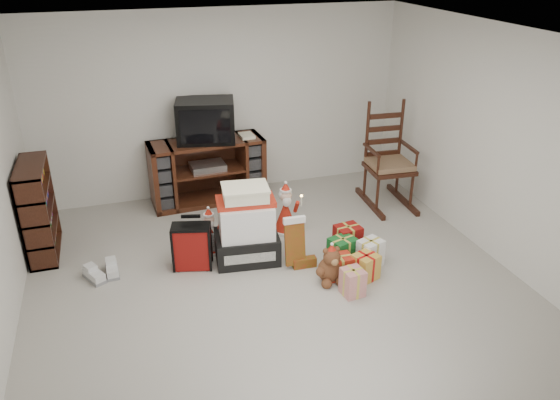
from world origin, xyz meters
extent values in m
cube|color=#ABA59D|center=(0.00, 0.00, -0.01)|extent=(5.00, 5.00, 0.01)
cube|color=silver|center=(0.00, 0.00, 2.50)|extent=(5.00, 5.00, 0.01)
cube|color=white|center=(0.00, 2.50, 1.25)|extent=(5.00, 0.01, 2.50)
cube|color=white|center=(0.00, -2.50, 1.25)|extent=(5.00, 0.01, 2.50)
cube|color=white|center=(2.50, 0.00, 1.25)|extent=(0.01, 5.00, 2.50)
cube|color=#491F14|center=(-0.28, 2.20, 0.43)|extent=(1.54, 0.62, 0.86)
cube|color=#B2B2B5|center=(-0.28, 2.17, 0.51)|extent=(0.47, 0.35, 0.09)
cube|color=#3E1D10|center=(-2.32, 1.40, 0.54)|extent=(0.29, 0.88, 1.07)
cube|color=#3E1D10|center=(2.01, 1.36, 0.52)|extent=(0.60, 0.58, 0.05)
cube|color=#8D6C4D|center=(2.01, 1.36, 0.58)|extent=(0.56, 0.54, 0.07)
cube|color=#3E1D10|center=(2.01, 1.61, 0.99)|extent=(0.49, 0.10, 0.88)
cube|color=#3E1D10|center=(2.01, 1.36, 0.03)|extent=(0.63, 0.98, 0.07)
cube|color=black|center=(-0.16, 0.55, 0.16)|extent=(0.75, 0.58, 0.31)
cube|color=white|center=(-0.16, 0.55, 0.50)|extent=(0.63, 0.51, 0.38)
cube|color=#AB2513|center=(-0.16, 0.55, 0.72)|extent=(0.66, 0.41, 0.06)
cube|color=#F3ECC7|center=(-0.16, 0.55, 0.81)|extent=(0.51, 0.41, 0.12)
cube|color=maroon|center=(-0.77, 0.56, 0.26)|extent=(0.43, 0.30, 0.52)
cube|color=black|center=(-0.77, 0.65, 0.58)|extent=(0.21, 0.08, 0.03)
ellipsoid|color=brown|center=(0.56, -0.13, 0.13)|extent=(0.27, 0.23, 0.28)
sphere|color=brown|center=(0.56, -0.17, 0.30)|extent=(0.18, 0.18, 0.18)
cone|color=#B32213|center=(0.45, 1.02, 0.22)|extent=(0.31, 0.31, 0.44)
sphere|color=beige|center=(0.45, 1.02, 0.49)|extent=(0.15, 0.15, 0.15)
cone|color=#B32213|center=(0.45, 1.02, 0.60)|extent=(0.13, 0.13, 0.11)
cylinder|color=silver|center=(0.61, 0.90, 0.45)|extent=(0.02, 0.02, 0.13)
cone|color=#B32213|center=(-0.52, 0.83, 0.19)|extent=(0.26, 0.26, 0.37)
sphere|color=beige|center=(-0.52, 0.83, 0.42)|extent=(0.13, 0.13, 0.13)
cone|color=#B32213|center=(-0.52, 0.83, 0.52)|extent=(0.11, 0.11, 0.09)
cylinder|color=silver|center=(-0.39, 0.72, 0.38)|extent=(0.02, 0.02, 0.11)
cube|color=silver|center=(-1.81, 0.66, 0.05)|extent=(0.25, 0.33, 0.11)
cube|color=silver|center=(-1.61, 0.66, 0.05)|extent=(0.14, 0.31, 0.11)
cube|color=#AB2513|center=(0.67, -0.07, 0.12)|extent=(0.25, 0.25, 0.25)
cube|color=#18622C|center=(0.86, 0.17, 0.12)|extent=(0.25, 0.25, 0.25)
cube|color=gold|center=(0.91, -0.21, 0.12)|extent=(0.25, 0.25, 0.25)
cube|color=silver|center=(0.62, -0.40, 0.12)|extent=(0.25, 0.25, 0.25)
cube|color=white|center=(1.10, -0.02, 0.12)|extent=(0.25, 0.25, 0.25)
cube|color=maroon|center=(1.05, 0.36, 0.12)|extent=(0.25, 0.25, 0.25)
cube|color=black|center=(-0.26, 2.21, 1.14)|extent=(0.83, 0.66, 0.54)
cube|color=black|center=(-0.26, 1.95, 1.14)|extent=(0.62, 0.15, 0.43)
camera|label=1|loc=(-1.40, -4.59, 3.24)|focal=35.00mm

